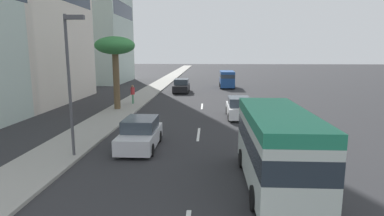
{
  "coord_description": "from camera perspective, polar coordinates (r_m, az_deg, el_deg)",
  "views": [
    {
      "loc": [
        -4.87,
        -0.6,
        5.17
      ],
      "look_at": [
        17.1,
        0.55,
        1.24
      ],
      "focal_mm": 29.54,
      "sensor_mm": 36.0,
      "label": 1
    }
  ],
  "objects": [
    {
      "name": "ground_plane",
      "position": [
        36.74,
        2.03,
        2.04
      ],
      "size": [
        198.0,
        198.0,
        0.0
      ],
      "primitive_type": "plane",
      "color": "#2D2D30"
    },
    {
      "name": "sidewalk_right",
      "position": [
        37.52,
        -8.85,
        2.21
      ],
      "size": [
        162.0,
        2.96,
        0.15
      ],
      "primitive_type": "cube",
      "color": "#9E9B93",
      "rests_on": "ground_plane"
    },
    {
      "name": "lane_stripe_mid",
      "position": [
        20.1,
        1.18,
        -4.75
      ],
      "size": [
        3.2,
        0.16,
        0.01
      ],
      "primitive_type": "cube",
      "color": "silver",
      "rests_on": "ground_plane"
    },
    {
      "name": "lane_stripe_far",
      "position": [
        30.29,
        1.81,
        0.32
      ],
      "size": [
        3.2,
        0.16,
        0.01
      ],
      "primitive_type": "cube",
      "color": "silver",
      "rests_on": "ground_plane"
    },
    {
      "name": "car_lead",
      "position": [
        17.37,
        -9.33,
        -4.68
      ],
      "size": [
        4.19,
        1.89,
        1.62
      ],
      "rotation": [
        0.0,
        0.0,
        3.14
      ],
      "color": "silver",
      "rests_on": "ground_plane"
    },
    {
      "name": "car_second",
      "position": [
        25.25,
        8.43,
        0.02
      ],
      "size": [
        4.31,
        1.84,
        1.65
      ],
      "color": "white",
      "rests_on": "ground_plane"
    },
    {
      "name": "car_third",
      "position": [
        40.75,
        -1.91,
        3.99
      ],
      "size": [
        4.74,
        1.96,
        1.72
      ],
      "rotation": [
        0.0,
        0.0,
        3.14
      ],
      "color": "black",
      "rests_on": "ground_plane"
    },
    {
      "name": "van_fourth",
      "position": [
        46.03,
        6.34,
        5.35
      ],
      "size": [
        4.65,
        2.1,
        2.41
      ],
      "color": "#1E478C",
      "rests_on": "ground_plane"
    },
    {
      "name": "minibus_fifth",
      "position": [
        12.55,
        15.02,
        -6.55
      ],
      "size": [
        6.8,
        2.39,
        2.98
      ],
      "color": "silver",
      "rests_on": "ground_plane"
    },
    {
      "name": "pedestrian_near_lamp",
      "position": [
        31.45,
        -10.66,
        2.65
      ],
      "size": [
        0.39,
        0.37,
        1.82
      ],
      "rotation": [
        0.0,
        0.0,
        5.66
      ],
      "color": "#4C8C66",
      "rests_on": "sidewalk_right"
    },
    {
      "name": "palm_tree",
      "position": [
        28.6,
        -13.73,
        10.45
      ],
      "size": [
        3.44,
        3.44,
        6.33
      ],
      "color": "brown",
      "rests_on": "sidewalk_right"
    },
    {
      "name": "street_lamp",
      "position": [
        16.0,
        -21.07,
        6.36
      ],
      "size": [
        0.24,
        0.97,
        6.72
      ],
      "color": "#4C4C51",
      "rests_on": "sidewalk_right"
    }
  ]
}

